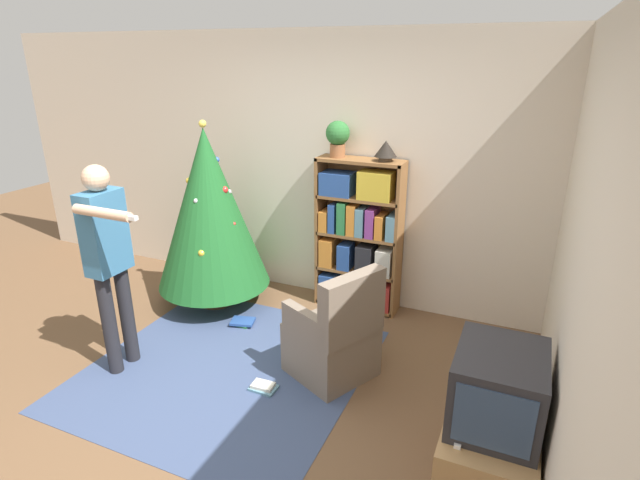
# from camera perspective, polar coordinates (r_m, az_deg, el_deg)

# --- Properties ---
(ground_plane) EXTENTS (14.00, 14.00, 0.00)m
(ground_plane) POSITION_cam_1_polar(r_m,az_deg,el_deg) (3.74, -11.34, -19.33)
(ground_plane) COLOR brown
(wall_back) EXTENTS (8.00, 0.10, 2.60)m
(wall_back) POSITION_cam_1_polar(r_m,az_deg,el_deg) (4.90, 1.94, 7.85)
(wall_back) COLOR beige
(wall_back) RESTS_ON ground_plane
(wall_right) EXTENTS (0.10, 8.00, 2.60)m
(wall_right) POSITION_cam_1_polar(r_m,az_deg,el_deg) (2.55, 28.38, -6.99)
(wall_right) COLOR beige
(wall_right) RESTS_ON ground_plane
(area_rug) EXTENTS (2.09, 2.09, 0.01)m
(area_rug) POSITION_cam_1_polar(r_m,az_deg,el_deg) (4.21, -10.60, -14.15)
(area_rug) COLOR #3D4C70
(area_rug) RESTS_ON ground_plane
(bookshelf) EXTENTS (0.81, 0.26, 1.48)m
(bookshelf) POSITION_cam_1_polar(r_m,az_deg,el_deg) (4.77, 4.37, 0.20)
(bookshelf) COLOR brown
(bookshelf) RESTS_ON ground_plane
(tv_stand) EXTENTS (0.51, 0.80, 0.41)m
(tv_stand) POSITION_cam_1_polar(r_m,az_deg,el_deg) (3.30, 18.72, -21.81)
(tv_stand) COLOR tan
(tv_stand) RESTS_ON ground_plane
(television) EXTENTS (0.48, 0.57, 0.45)m
(television) POSITION_cam_1_polar(r_m,az_deg,el_deg) (3.03, 19.67, -15.73)
(television) COLOR #28282D
(television) RESTS_ON tv_stand
(game_remote) EXTENTS (0.04, 0.12, 0.02)m
(game_remote) POSITION_cam_1_polar(r_m,az_deg,el_deg) (2.98, 15.59, -21.17)
(game_remote) COLOR white
(game_remote) RESTS_ON tv_stand
(christmas_tree) EXTENTS (1.09, 1.09, 1.82)m
(christmas_tree) POSITION_cam_1_polar(r_m,az_deg,el_deg) (4.86, -12.53, 3.39)
(christmas_tree) COLOR #4C3323
(christmas_tree) RESTS_ON ground_plane
(armchair) EXTENTS (0.76, 0.75, 0.92)m
(armchair) POSITION_cam_1_polar(r_m,az_deg,el_deg) (3.90, 1.67, -11.21)
(armchair) COLOR #7A6B5B
(armchair) RESTS_ON ground_plane
(standing_person) EXTENTS (0.63, 0.48, 1.65)m
(standing_person) POSITION_cam_1_polar(r_m,az_deg,el_deg) (4.03, -23.02, -1.44)
(standing_person) COLOR #232328
(standing_person) RESTS_ON ground_plane
(potted_plant) EXTENTS (0.22, 0.22, 0.33)m
(potted_plant) POSITION_cam_1_polar(r_m,az_deg,el_deg) (4.62, 2.04, 11.77)
(potted_plant) COLOR #935B38
(potted_plant) RESTS_ON bookshelf
(table_lamp) EXTENTS (0.20, 0.20, 0.18)m
(table_lamp) POSITION_cam_1_polar(r_m,az_deg,el_deg) (4.49, 7.53, 10.21)
(table_lamp) COLOR #473828
(table_lamp) RESTS_ON bookshelf
(book_pile_near_tree) EXTENTS (0.25, 0.21, 0.05)m
(book_pile_near_tree) POSITION_cam_1_polar(r_m,az_deg,el_deg) (4.77, -8.83, -9.27)
(book_pile_near_tree) COLOR #2D7A42
(book_pile_near_tree) RESTS_ON ground_plane
(book_pile_by_chair) EXTENTS (0.20, 0.14, 0.05)m
(book_pile_by_chair) POSITION_cam_1_polar(r_m,az_deg,el_deg) (3.93, -6.49, -16.36)
(book_pile_by_chair) COLOR #5B899E
(book_pile_by_chair) RESTS_ON ground_plane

